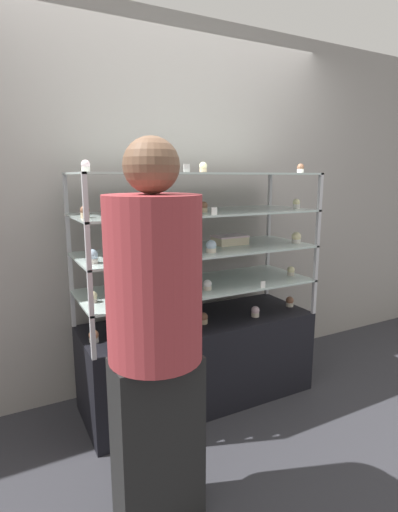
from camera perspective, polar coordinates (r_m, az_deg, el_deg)
The scene contains 32 objects.
ground_plane at distance 2.96m, azimuth 0.00°, elevation -19.55°, with size 20.00×20.00×0.00m, color #2D2D33.
back_wall at distance 2.93m, azimuth -3.92°, elevation 7.02°, with size 8.00×0.05×2.60m.
display_base at distance 2.82m, azimuth 0.00°, elevation -14.53°, with size 1.56×0.56×0.58m.
display_riser_lower at distance 2.64m, azimuth 0.00°, elevation -4.36°, with size 1.56×0.56×0.24m.
display_riser_middle at distance 2.58m, azimuth 0.00°, elevation 0.79°, with size 1.56×0.56×0.24m.
display_riser_upper at distance 2.55m, azimuth 0.00°, elevation 6.13°, with size 1.56×0.56×0.24m.
display_riser_top at distance 2.54m, azimuth 0.00°, elevation 11.55°, with size 1.56×0.56×0.24m.
layer_cake_centerpiece at distance 2.71m, azimuth -3.74°, elevation -7.68°, with size 0.18×0.18×0.12m.
sheet_cake_frosted at distance 2.75m, azimuth 4.44°, elevation 2.32°, with size 0.23×0.15×0.06m.
cupcake_0 at distance 2.43m, azimuth -14.80°, elevation -11.03°, with size 0.06×0.06×0.07m.
cupcake_1 at distance 2.47m, azimuth -6.66°, elevation -10.27°, with size 0.06×0.06×0.07m.
cupcake_2 at distance 2.63m, azimuth 0.64°, elevation -8.89°, with size 0.06×0.06×0.07m.
cupcake_3 at distance 2.78m, azimuth 8.05°, elevation -7.87°, with size 0.06×0.06×0.07m.
cupcake_4 at distance 3.03m, azimuth 12.83°, elevation -6.37°, with size 0.06×0.06×0.07m.
price_tag_0 at distance 2.29m, azimuth -8.49°, elevation -12.50°, with size 0.04×0.00×0.04m.
cupcake_5 at distance 2.35m, azimuth -14.97°, elevation -5.69°, with size 0.05×0.05×0.07m.
cupcake_6 at distance 2.51m, azimuth 1.22°, elevation -4.16°, with size 0.05×0.05×0.07m.
cupcake_7 at distance 2.95m, azimuth 12.99°, elevation -2.10°, with size 0.05×0.05×0.07m.
price_tag_1 at distance 2.59m, azimuth 9.13°, elevation -4.04°, with size 0.04×0.00×0.04m.
cupcake_8 at distance 2.22m, azimuth -15.02°, elevation -0.10°, with size 0.06×0.06×0.08m.
cupcake_9 at distance 2.45m, azimuth 1.75°, elevation 1.35°, with size 0.06×0.06×0.08m.
cupcake_10 at distance 2.88m, azimuth 13.74°, elevation 2.54°, with size 0.06×0.06×0.08m.
price_tag_2 at distance 2.14m, azimuth -9.00°, elevation -0.62°, with size 0.04×0.00×0.04m.
cupcake_11 at distance 2.23m, azimuth -15.99°, elevation 6.07°, with size 0.05×0.05×0.07m.
cupcake_12 at distance 2.49m, azimuth 0.66°, elevation 7.02°, with size 0.05×0.05×0.07m.
cupcake_13 at distance 2.88m, azimuth 13.73°, elevation 7.28°, with size 0.05×0.05×0.07m.
price_tag_3 at distance 2.30m, azimuth 2.20°, elevation 6.41°, with size 0.04×0.00×0.04m.
cupcake_14 at distance 2.23m, azimuth -15.90°, elevation 12.26°, with size 0.05×0.05×0.06m.
cupcake_15 at distance 2.47m, azimuth 0.59°, elevation 12.54°, with size 0.05×0.05×0.06m.
cupcake_16 at distance 2.87m, azimuth 14.30°, elevation 12.03°, with size 0.05×0.05×0.06m.
price_tag_4 at distance 2.21m, azimuth -1.78°, elevation 12.46°, with size 0.04×0.00×0.04m.
customer_figure at distance 1.68m, azimuth -6.29°, elevation -10.62°, with size 0.39×0.39×1.67m.
Camera 1 is at (-1.19, -2.24, 1.52)m, focal length 28.00 mm.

